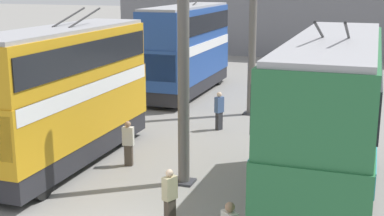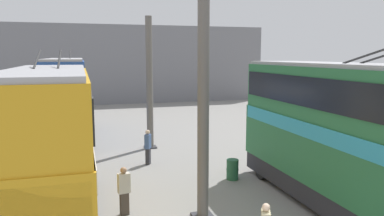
% 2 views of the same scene
% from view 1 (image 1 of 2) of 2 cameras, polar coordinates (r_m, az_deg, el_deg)
% --- Properties ---
extents(depot_back_wall, '(0.50, 36.00, 9.05)m').
position_cam_1_polar(depot_back_wall, '(48.75, 12.12, 10.45)').
color(depot_back_wall, slate).
rests_on(depot_back_wall, ground_plane).
extents(support_column_near, '(0.71, 0.71, 7.90)m').
position_cam_1_polar(support_column_near, '(17.83, -0.91, 3.55)').
color(support_column_near, '#605B56').
rests_on(support_column_near, ground_plane).
extents(support_column_far, '(0.71, 0.71, 7.90)m').
position_cam_1_polar(support_column_far, '(27.69, 6.44, 7.05)').
color(support_column_far, '#605B56').
rests_on(support_column_far, ground_plane).
extents(bus_left_far, '(10.86, 2.54, 5.97)m').
position_cam_1_polar(bus_left_far, '(16.10, 14.64, -0.88)').
color(bus_left_far, black).
rests_on(bus_left_far, ground_plane).
extents(bus_right_near, '(9.36, 2.54, 5.83)m').
position_cam_1_polar(bus_right_near, '(20.53, -13.51, 2.08)').
color(bus_right_near, black).
rests_on(bus_right_near, ground_plane).
extents(bus_right_mid, '(10.01, 2.54, 6.02)m').
position_cam_1_polar(bus_right_mid, '(32.79, -0.57, 6.80)').
color(bus_right_mid, black).
rests_on(bus_right_mid, ground_plane).
extents(person_by_right_row, '(0.31, 0.46, 1.75)m').
position_cam_1_polar(person_by_right_row, '(20.40, -6.81, -3.63)').
color(person_by_right_row, '#473D33').
rests_on(person_by_right_row, ground_plane).
extents(person_aisle_midway, '(0.48, 0.41, 1.82)m').
position_cam_1_polar(person_aisle_midway, '(25.08, 2.92, -0.18)').
color(person_aisle_midway, '#2D2D33').
rests_on(person_aisle_midway, ground_plane).
extents(person_aisle_foreground, '(0.48, 0.39, 1.70)m').
position_cam_1_polar(person_aisle_foreground, '(15.51, -2.39, -9.33)').
color(person_aisle_foreground, '#473D33').
rests_on(person_aisle_foreground, ground_plane).
extents(oil_drum, '(0.57, 0.57, 0.93)m').
position_cam_1_polar(oil_drum, '(21.25, 8.81, -4.29)').
color(oil_drum, '#235638').
rests_on(oil_drum, ground_plane).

